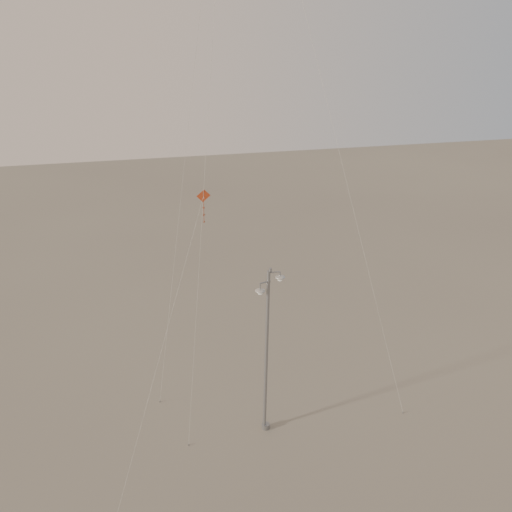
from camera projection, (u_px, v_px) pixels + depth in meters
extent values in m
plane|color=gray|center=(248.00, 480.00, 28.00)|extent=(160.00, 160.00, 0.00)
cylinder|color=gray|center=(266.00, 426.00, 31.65)|extent=(0.44, 0.44, 0.30)
cylinder|color=gray|center=(266.00, 354.00, 29.98)|extent=(0.36, 0.18, 9.50)
cylinder|color=gray|center=(270.00, 270.00, 28.28)|extent=(0.14, 0.14, 0.18)
cylinder|color=gray|center=(275.00, 272.00, 28.39)|extent=(0.50, 0.09, 0.07)
cylinder|color=gray|center=(280.00, 274.00, 28.50)|extent=(0.06, 0.06, 0.30)
ellipsoid|color=#BBBBB6|center=(280.00, 277.00, 28.56)|extent=(0.52, 0.52, 0.18)
cylinder|color=gray|center=(265.00, 282.00, 28.36)|extent=(0.60, 0.23, 0.07)
cylinder|color=gray|center=(260.00, 287.00, 28.29)|extent=(0.06, 0.06, 0.40)
ellipsoid|color=#BBBBB6|center=(260.00, 291.00, 28.36)|extent=(0.52, 0.52, 0.18)
cylinder|color=beige|center=(206.00, 159.00, 27.67)|extent=(3.76, 4.89, 29.52)
cylinder|color=gray|center=(189.00, 445.00, 30.37)|extent=(0.06, 0.06, 0.10)
cylinder|color=beige|center=(194.00, 74.00, 30.81)|extent=(6.60, 6.07, 36.82)
cylinder|color=gray|center=(160.00, 401.00, 33.95)|extent=(0.06, 0.06, 0.10)
cube|color=maroon|center=(203.00, 196.00, 24.67)|extent=(0.58, 0.25, 0.60)
cylinder|color=maroon|center=(204.00, 212.00, 25.09)|extent=(0.04, 0.17, 1.03)
cylinder|color=beige|center=(155.00, 373.00, 24.25)|extent=(5.61, 5.01, 13.89)
cylinder|color=beige|center=(345.00, 177.00, 32.36)|extent=(4.27, 10.28, 25.73)
cylinder|color=gray|center=(403.00, 412.00, 32.96)|extent=(0.06, 0.06, 0.10)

